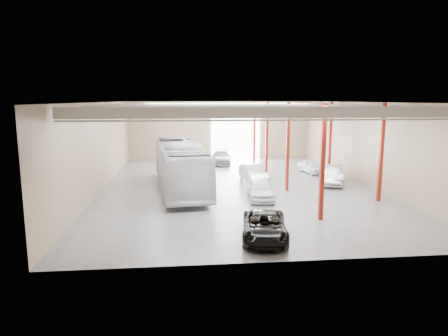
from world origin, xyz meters
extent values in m
cube|color=#4F4F54|center=(0.00, 0.00, 0.00)|extent=(22.00, 32.00, 0.01)
cube|color=#B5B4AF|center=(0.00, 0.00, 7.00)|extent=(22.00, 32.00, 0.12)
cube|color=#7F6C4F|center=(0.00, 16.00, 3.50)|extent=(22.00, 0.12, 7.00)
cube|color=#7F6C4F|center=(0.00, -16.00, 3.50)|extent=(22.00, 0.12, 7.00)
cube|color=#7F6C4F|center=(-11.00, 0.00, 3.50)|extent=(0.12, 32.00, 7.00)
cube|color=#7F6C4F|center=(11.00, 0.00, 3.50)|extent=(0.12, 32.00, 7.00)
cube|color=white|center=(2.00, 15.85, 2.50)|extent=(6.00, 0.20, 5.00)
cube|color=maroon|center=(3.80, -10.00, 3.50)|extent=(0.25, 0.25, 7.00)
cube|color=maroon|center=(3.80, -2.00, 3.50)|extent=(0.25, 0.25, 7.00)
cube|color=maroon|center=(3.80, 6.00, 3.50)|extent=(0.25, 0.25, 7.00)
cube|color=maroon|center=(3.80, 13.00, 3.50)|extent=(0.25, 0.25, 7.00)
cube|color=maroon|center=(9.50, -6.00, 3.50)|extent=(0.25, 0.25, 7.00)
cube|color=maroon|center=(9.50, 4.00, 3.50)|extent=(0.25, 0.25, 7.00)
cube|color=#B4B4AF|center=(0.00, -12.00, 6.55)|extent=(21.60, 0.15, 0.60)
cube|color=#B4B4AF|center=(0.00, -12.00, 6.15)|extent=(21.60, 0.10, 0.10)
cube|color=#B4B4AF|center=(0.00, -6.00, 6.55)|extent=(21.60, 0.15, 0.60)
cube|color=#B4B4AF|center=(0.00, -6.00, 6.15)|extent=(21.60, 0.10, 0.10)
cube|color=#B4B4AF|center=(0.00, 0.00, 6.55)|extent=(21.60, 0.15, 0.60)
cube|color=#B4B4AF|center=(0.00, 0.00, 6.15)|extent=(21.60, 0.10, 0.10)
cube|color=#B4B4AF|center=(0.00, 6.00, 6.55)|extent=(21.60, 0.15, 0.60)
cube|color=#B4B4AF|center=(0.00, 6.00, 6.15)|extent=(21.60, 0.10, 0.10)
cube|color=#B4B4AF|center=(0.00, 12.00, 6.55)|extent=(21.60, 0.15, 0.60)
cube|color=#B4B4AF|center=(0.00, 12.00, 6.15)|extent=(21.60, 0.10, 0.10)
imported|color=silver|center=(-4.68, -0.79, 1.94)|extent=(4.73, 14.23, 3.89)
imported|color=black|center=(-0.26, -13.00, 0.69)|extent=(3.07, 5.25, 1.37)
imported|color=white|center=(1.15, -4.61, 0.75)|extent=(2.12, 4.53, 1.50)
imported|color=#B6B6BB|center=(1.70, 1.50, 0.77)|extent=(2.08, 4.84, 1.55)
imported|color=slate|center=(-0.15, 12.00, 0.76)|extent=(2.76, 5.48, 1.53)
imported|color=#B0B0B5|center=(8.30, 0.08, 0.83)|extent=(3.28, 5.32, 1.66)
imported|color=white|center=(8.24, 5.28, 0.66)|extent=(2.23, 4.09, 1.32)
camera|label=1|loc=(-4.40, -32.65, 7.21)|focal=32.00mm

